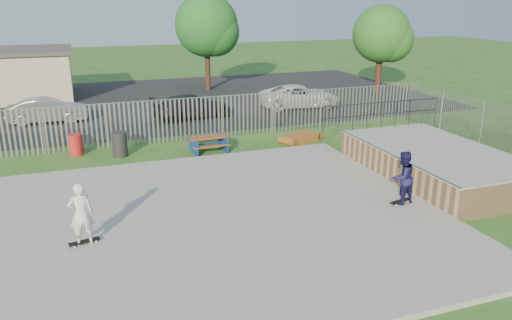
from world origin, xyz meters
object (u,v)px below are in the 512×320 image
object	(u,v)px
trash_bin_red	(76,145)
skater_navy	(403,178)
car_silver	(47,110)
picnic_table	(208,144)
trash_bin_grey	(120,144)
tree_right	(381,34)
tree_mid	(206,25)
car_dark	(192,106)
funbox	(301,138)
skater_white	(81,214)
car_white	(300,96)

from	to	relation	value
trash_bin_red	skater_navy	xyz separation A→B (m)	(9.59, -9.32, 0.55)
car_silver	picnic_table	bearing A→B (deg)	-137.63
picnic_table	car_silver	bearing A→B (deg)	126.62
trash_bin_red	trash_bin_grey	size ratio (longest dim) A/B	0.87
tree_right	skater_navy	world-z (taller)	tree_right
tree_mid	trash_bin_red	bearing A→B (deg)	-124.45
car_dark	tree_mid	size ratio (longest dim) A/B	0.66
funbox	skater_navy	size ratio (longest dim) A/B	1.15
picnic_table	skater_navy	size ratio (longest dim) A/B	0.98
trash_bin_red	tree_mid	bearing A→B (deg)	55.55
picnic_table	trash_bin_red	distance (m)	5.57
skater_white	car_white	bearing A→B (deg)	-134.45
tree_right	car_white	bearing A→B (deg)	-159.73
car_dark	skater_white	size ratio (longest dim) A/B	2.59
trash_bin_grey	car_dark	world-z (taller)	car_dark
car_dark	tree_mid	world-z (taller)	tree_mid
car_white	skater_white	xyz separation A→B (m)	(-12.82, -14.53, 0.31)
car_white	trash_bin_red	bearing A→B (deg)	119.66
tree_mid	car_white	bearing A→B (deg)	-64.06
trash_bin_red	car_white	size ratio (longest dim) A/B	0.19
trash_bin_red	trash_bin_grey	xyz separation A→B (m)	(1.74, -0.76, 0.07)
tree_right	skater_white	distance (m)	26.51
car_dark	tree_right	distance (m)	14.69
car_silver	car_white	bearing A→B (deg)	-91.33
car_silver	tree_right	size ratio (longest dim) A/B	0.67
tree_mid	skater_white	world-z (taller)	tree_mid
tree_mid	skater_white	bearing A→B (deg)	-112.24
car_white	tree_right	distance (m)	8.31
car_dark	trash_bin_grey	bearing A→B (deg)	133.42
car_silver	tree_mid	bearing A→B (deg)	-54.90
car_dark	skater_white	distance (m)	15.18
tree_mid	skater_navy	size ratio (longest dim) A/B	3.93
car_white	tree_mid	size ratio (longest dim) A/B	0.72
picnic_table	tree_mid	size ratio (longest dim) A/B	0.25
skater_white	tree_right	bearing A→B (deg)	-142.34
trash_bin_red	trash_bin_grey	world-z (taller)	trash_bin_grey
trash_bin_red	skater_white	world-z (taller)	skater_white
trash_bin_grey	skater_navy	size ratio (longest dim) A/B	0.61
car_white	car_dark	bearing A→B (deg)	101.01
trash_bin_grey	car_silver	bearing A→B (deg)	112.71
funbox	car_white	xyz separation A→B (m)	(3.10, 6.95, 0.52)
tree_mid	tree_right	bearing A→B (deg)	-24.82
funbox	tree_right	world-z (taller)	tree_right
picnic_table	tree_right	bearing A→B (deg)	30.06
trash_bin_grey	skater_navy	world-z (taller)	skater_navy
tree_mid	skater_navy	xyz separation A→B (m)	(0.42, -22.69, -3.53)
skater_white	tree_mid	bearing A→B (deg)	-115.27
car_white	tree_right	world-z (taller)	tree_right
picnic_table	tree_mid	bearing A→B (deg)	72.13
car_white	skater_navy	size ratio (longest dim) A/B	2.83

